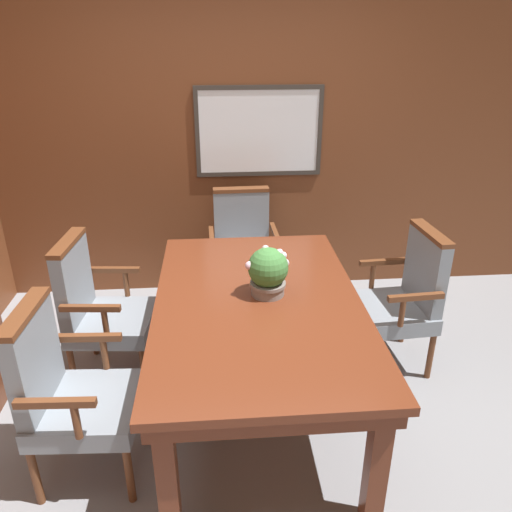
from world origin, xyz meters
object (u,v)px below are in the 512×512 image
object	(u,v)px
chair_left_far	(99,307)
chair_left_near	(68,390)
chair_head_far	(243,247)
potted_plant	(268,272)
chair_right_far	(403,296)
dining_table	(258,314)

from	to	relation	value
chair_left_far	chair_left_near	xyz separation A→B (m)	(0.02, -0.81, 0.00)
chair_left_far	chair_left_near	size ratio (longest dim) A/B	1.00
chair_head_far	potted_plant	distance (m)	1.31
chair_left_near	potted_plant	size ratio (longest dim) A/B	3.48
chair_left_far	potted_plant	xyz separation A→B (m)	(1.05, -0.37, 0.39)
chair_left_far	chair_right_far	xyz separation A→B (m)	(1.99, -0.03, 0.00)
chair_left_near	chair_left_far	bearing A→B (deg)	4.26
dining_table	potted_plant	bearing A→B (deg)	46.88
chair_head_far	chair_right_far	size ratio (longest dim) A/B	1.00
potted_plant	dining_table	bearing A→B (deg)	-133.12
chair_right_far	chair_left_near	size ratio (longest dim) A/B	1.00
potted_plant	chair_left_near	bearing A→B (deg)	-156.74
chair_head_far	chair_left_near	world-z (taller)	same
dining_table	chair_left_near	bearing A→B (deg)	-158.71
dining_table	chair_left_far	size ratio (longest dim) A/B	1.88
chair_left_far	potted_plant	bearing A→B (deg)	-104.33
chair_left_near	potted_plant	world-z (taller)	potted_plant
chair_right_far	dining_table	bearing A→B (deg)	-71.73
dining_table	potted_plant	xyz separation A→B (m)	(0.06, 0.07, 0.23)
dining_table	chair_head_far	distance (m)	1.32
dining_table	potted_plant	size ratio (longest dim) A/B	6.53
dining_table	chair_head_far	xyz separation A→B (m)	(-0.01, 1.31, -0.16)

